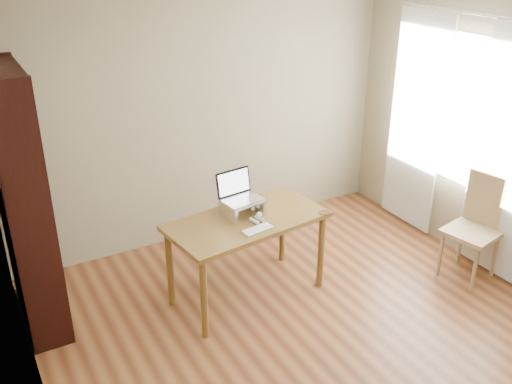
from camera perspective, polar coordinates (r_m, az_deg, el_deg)
name	(u,v)px	position (r m, az deg, el deg)	size (l,w,h in m)	color
room	(349,199)	(3.86, 9.25, -0.66)	(4.04, 4.54, 2.64)	#572C16
bookshelf	(24,204)	(4.65, -22.19, -1.09)	(0.30, 0.90, 2.10)	black
curtains	(458,137)	(5.67, 19.53, 5.22)	(0.03, 1.90, 2.25)	white
desk	(247,230)	(4.79, -0.89, -3.80)	(1.40, 0.82, 0.75)	brown
laptop_stand	(243,206)	(4.76, -1.36, -1.42)	(0.32, 0.25, 0.13)	silver
laptop	(239,192)	(4.76, -1.69, 0.01)	(0.35, 0.31, 0.23)	silver
keyboard	(257,230)	(4.55, 0.15, -3.78)	(0.28, 0.15, 0.02)	silver
coaster	(325,212)	(4.87, 6.87, -2.04)	(0.10, 0.10, 0.01)	brown
cat	(241,206)	(4.80, -1.49, -1.43)	(0.25, 0.49, 0.16)	#403A33
chair	(479,224)	(5.51, 21.38, -3.01)	(0.50, 0.50, 0.96)	#9D7D55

